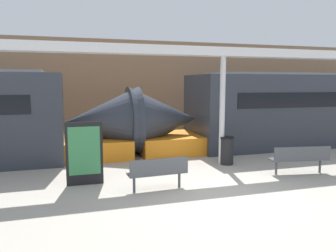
{
  "coord_description": "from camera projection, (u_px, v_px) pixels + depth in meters",
  "views": [
    {
      "loc": [
        -3.39,
        -6.79,
        2.76
      ],
      "look_at": [
        -0.43,
        3.14,
        1.4
      ],
      "focal_mm": 35.0,
      "sensor_mm": 36.0,
      "label": 1
    }
  ],
  "objects": [
    {
      "name": "trash_bin",
      "position": [
        227.0,
        150.0,
        11.17
      ],
      "size": [
        0.47,
        0.47,
        0.95
      ],
      "color": "black",
      "rests_on": "ground_plane"
    },
    {
      "name": "station_wall",
      "position": [
        136.0,
        88.0,
        17.44
      ],
      "size": [
        56.0,
        0.2,
        5.0
      ],
      "primitive_type": "cube",
      "color": "#937051",
      "rests_on": "ground_plane"
    },
    {
      "name": "poster_board",
      "position": [
        84.0,
        153.0,
        8.84
      ],
      "size": [
        0.98,
        0.07,
        1.73
      ],
      "color": "black",
      "rests_on": "ground_plane"
    },
    {
      "name": "train_left",
      "position": [
        320.0,
        110.0,
        15.17
      ],
      "size": [
        17.75,
        2.93,
        3.2
      ],
      "color": "#2D333D",
      "rests_on": "ground_plane"
    },
    {
      "name": "canopy_beam",
      "position": [
        223.0,
        52.0,
        10.78
      ],
      "size": [
        28.0,
        0.6,
        0.28
      ],
      "primitive_type": "cube",
      "color": "silver",
      "rests_on": "support_column_near"
    },
    {
      "name": "bench_far",
      "position": [
        300.0,
        157.0,
        9.91
      ],
      "size": [
        1.83,
        0.72,
        0.88
      ],
      "rotation": [
        0.0,
        0.0,
        -0.16
      ],
      "color": "#4C4F54",
      "rests_on": "ground_plane"
    },
    {
      "name": "support_column_near",
      "position": [
        222.0,
        111.0,
        11.03
      ],
      "size": [
        0.18,
        0.18,
        3.63
      ],
      "primitive_type": "cylinder",
      "color": "silver",
      "rests_on": "ground_plane"
    },
    {
      "name": "bench_near",
      "position": [
        158.0,
        171.0,
        8.37
      ],
      "size": [
        1.56,
        0.53,
        0.88
      ],
      "rotation": [
        0.0,
        0.0,
        0.06
      ],
      "color": "#4C4F54",
      "rests_on": "ground_plane"
    },
    {
      "name": "ground_plane",
      "position": [
        223.0,
        200.0,
        7.77
      ],
      "size": [
        60.0,
        60.0,
        0.0
      ],
      "primitive_type": "plane",
      "color": "#A8A093"
    }
  ]
}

